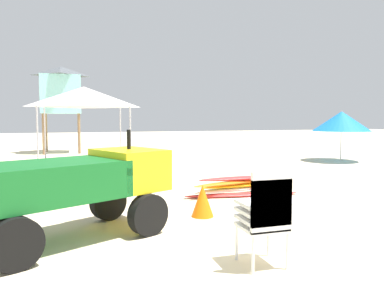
# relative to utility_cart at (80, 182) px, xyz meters

# --- Properties ---
(ground) EXTENTS (80.00, 80.00, 0.00)m
(ground) POSITION_rel_utility_cart_xyz_m (2.56, -0.74, -0.78)
(ground) COLOR beige
(utility_cart) EXTENTS (2.81, 2.19, 1.50)m
(utility_cart) POSITION_rel_utility_cart_xyz_m (0.00, 0.00, 0.00)
(utility_cart) COLOR #146023
(utility_cart) RESTS_ON ground
(stacked_plastic_chairs) EXTENTS (0.48, 0.48, 1.11)m
(stacked_plastic_chairs) POSITION_rel_utility_cart_xyz_m (1.96, -1.70, -0.13)
(stacked_plastic_chairs) COLOR silver
(stacked_plastic_chairs) RESTS_ON ground
(surfboard_pile) EXTENTS (2.56, 0.90, 0.40)m
(surfboard_pile) POSITION_rel_utility_cart_xyz_m (3.35, 1.98, -0.60)
(surfboard_pile) COLOR red
(surfboard_pile) RESTS_ON ground
(popup_canopy) EXTENTS (2.68, 2.68, 2.70)m
(popup_canopy) POSITION_rel_utility_cart_xyz_m (0.22, 7.31, 1.58)
(popup_canopy) COLOR #B2B2B7
(popup_canopy) RESTS_ON ground
(lifeguard_tower) EXTENTS (1.98, 1.98, 4.14)m
(lifeguard_tower) POSITION_rel_utility_cart_xyz_m (-0.69, 13.59, 2.24)
(lifeguard_tower) COLOR olive
(lifeguard_tower) RESTS_ON ground
(beach_umbrella_mid) EXTENTS (2.18, 2.18, 1.93)m
(beach_umbrella_mid) POSITION_rel_utility_cart_xyz_m (9.76, 6.59, 0.77)
(beach_umbrella_mid) COLOR beige
(beach_umbrella_mid) RESTS_ON ground
(traffic_cone_near) EXTENTS (0.38, 0.38, 0.55)m
(traffic_cone_near) POSITION_rel_utility_cart_xyz_m (1.99, 0.55, -0.51)
(traffic_cone_near) COLOR orange
(traffic_cone_near) RESTS_ON ground
(cooler_box) EXTENTS (0.48, 0.33, 0.40)m
(cooler_box) POSITION_rel_utility_cart_xyz_m (3.00, -0.38, -0.59)
(cooler_box) COLOR white
(cooler_box) RESTS_ON ground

